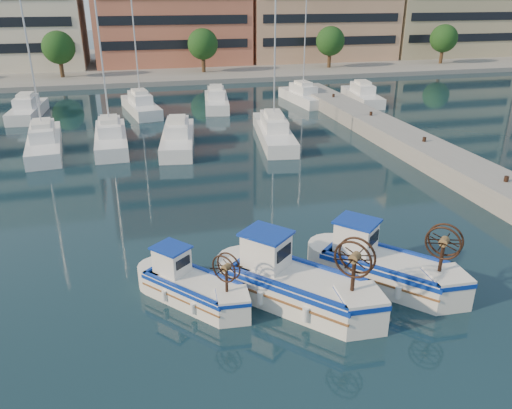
# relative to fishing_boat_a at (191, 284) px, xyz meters

# --- Properties ---
(ground) EXTENTS (300.00, 300.00, 0.00)m
(ground) POSITION_rel_fishing_boat_a_xyz_m (4.53, -0.82, -0.68)
(ground) COLOR #17313C
(ground) RESTS_ON ground
(quay) EXTENTS (3.00, 60.00, 1.20)m
(quay) POSITION_rel_fishing_boat_a_xyz_m (17.53, 7.18, -0.08)
(quay) COLOR gray
(quay) RESTS_ON ground
(yacht_marina) EXTENTS (38.36, 22.01, 11.50)m
(yacht_marina) POSITION_rel_fishing_boat_a_xyz_m (1.76, 26.43, -0.15)
(yacht_marina) COLOR white
(yacht_marina) RESTS_ON ground
(fishing_boat_a) EXTENTS (3.65, 3.89, 2.45)m
(fishing_boat_a) POSITION_rel_fishing_boat_a_xyz_m (0.00, 0.00, 0.00)
(fishing_boat_a) COLOR white
(fishing_boat_a) RESTS_ON ground
(fishing_boat_b) EXTENTS (4.88, 5.06, 3.23)m
(fishing_boat_b) POSITION_rel_fishing_boat_a_xyz_m (3.59, -1.09, 0.21)
(fishing_boat_b) COLOR white
(fishing_boat_b) RESTS_ON ground
(fishing_boat_c) EXTENTS (4.64, 4.82, 3.07)m
(fishing_boat_c) POSITION_rel_fishing_boat_a_xyz_m (7.29, -0.68, 0.17)
(fishing_boat_c) COLOR white
(fishing_boat_c) RESTS_ON ground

